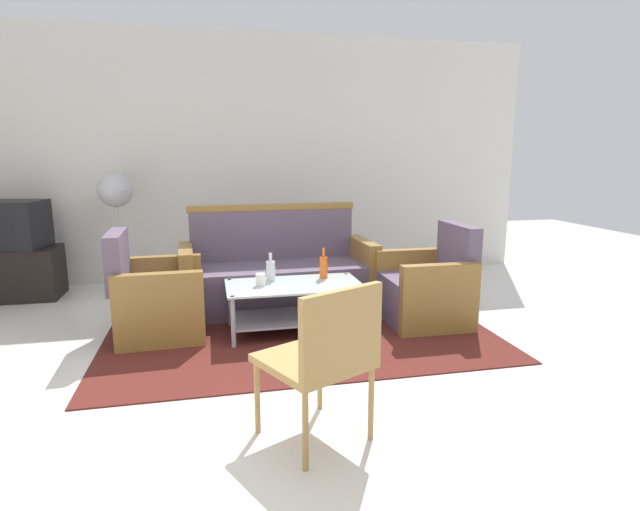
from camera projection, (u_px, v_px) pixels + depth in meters
name	position (u px, v px, depth m)	size (l,w,h in m)	color
ground_plane	(313.00, 382.00, 3.29)	(14.00, 14.00, 0.00)	silver
wall_back	(260.00, 159.00, 5.94)	(6.52, 0.12, 2.80)	silver
rug	(298.00, 329.00, 4.26)	(3.10, 2.15, 0.01)	#511E19
couch	(278.00, 275.00, 4.83)	(1.83, 0.81, 0.96)	#5B4C60
armchair_left	(157.00, 301.00, 4.09)	(0.72, 0.78, 0.85)	#5B4C60
armchair_right	(427.00, 290.00, 4.41)	(0.71, 0.77, 0.85)	#5B4C60
coffee_table	(294.00, 300.00, 4.16)	(1.10, 0.60, 0.40)	silver
bottle_clear	(271.00, 270.00, 4.21)	(0.08, 0.08, 0.24)	silver
bottle_orange	(324.00, 267.00, 4.30)	(0.07, 0.07, 0.26)	#D85919
cup	(261.00, 280.00, 4.06)	(0.08, 0.08, 0.10)	silver
tv_stand	(18.00, 273.00, 5.14)	(0.80, 0.50, 0.52)	black
television	(12.00, 225.00, 5.05)	(0.68, 0.55, 0.48)	black
pedestal_fan	(116.00, 197.00, 5.25)	(0.36, 0.36, 1.27)	#2D2D33
wicker_chair	(325.00, 352.00, 2.49)	(0.64, 0.64, 0.84)	#AD844C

